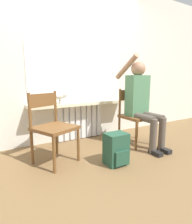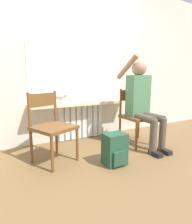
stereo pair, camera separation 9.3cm
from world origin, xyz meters
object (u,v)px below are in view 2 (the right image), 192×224
(person, at_px, (142,100))
(backpack, at_px, (115,149))
(cat, at_px, (58,96))
(chair_left, at_px, (52,125))
(chair_right, at_px, (136,115))

(person, height_order, backpack, person)
(cat, bearing_deg, backpack, -68.98)
(cat, distance_m, backpack, 1.22)
(chair_left, bearing_deg, person, -27.84)
(chair_left, distance_m, chair_right, 1.37)
(chair_right, bearing_deg, person, -89.94)
(chair_left, relative_size, chair_right, 1.00)
(person, xyz_separation_m, cat, (-1.11, 0.64, 0.06))
(chair_right, xyz_separation_m, backpack, (-0.73, -0.47, -0.27))
(cat, height_order, backpack, cat)
(chair_left, bearing_deg, backpack, -59.32)
(chair_right, height_order, backpack, chair_right)
(person, bearing_deg, chair_right, 90.72)
(cat, bearing_deg, chair_right, -25.35)
(chair_right, relative_size, backpack, 2.26)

